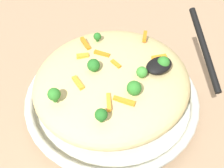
# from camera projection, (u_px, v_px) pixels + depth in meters

# --- Properties ---
(ground_plane) EXTENTS (2.40, 2.40, 0.00)m
(ground_plane) POSITION_uv_depth(u_px,v_px,m) (112.00, 106.00, 0.69)
(ground_plane) COLOR #9E7F60
(serving_bowl) EXTENTS (0.37, 0.37, 0.04)m
(serving_bowl) POSITION_uv_depth(u_px,v_px,m) (112.00, 100.00, 0.67)
(serving_bowl) COLOR silver
(serving_bowl) RESTS_ON ground_plane
(pasta_mound) EXTENTS (0.32, 0.31, 0.09)m
(pasta_mound) POSITION_uv_depth(u_px,v_px,m) (112.00, 82.00, 0.63)
(pasta_mound) COLOR #D1BA7A
(pasta_mound) RESTS_ON serving_bowl
(carrot_piece_0) EXTENTS (0.03, 0.04, 0.01)m
(carrot_piece_0) POSITION_uv_depth(u_px,v_px,m) (124.00, 101.00, 0.54)
(carrot_piece_0) COLOR orange
(carrot_piece_0) RESTS_ON pasta_mound
(carrot_piece_1) EXTENTS (0.03, 0.02, 0.01)m
(carrot_piece_1) POSITION_uv_depth(u_px,v_px,m) (159.00, 58.00, 0.62)
(carrot_piece_1) COLOR orange
(carrot_piece_1) RESTS_ON pasta_mound
(carrot_piece_2) EXTENTS (0.03, 0.03, 0.01)m
(carrot_piece_2) POSITION_uv_depth(u_px,v_px,m) (109.00, 102.00, 0.54)
(carrot_piece_2) COLOR orange
(carrot_piece_2) RESTS_ON pasta_mound
(carrot_piece_3) EXTENTS (0.01, 0.04, 0.01)m
(carrot_piece_3) POSITION_uv_depth(u_px,v_px,m) (78.00, 83.00, 0.57)
(carrot_piece_3) COLOR orange
(carrot_piece_3) RESTS_ON pasta_mound
(carrot_piece_4) EXTENTS (0.03, 0.02, 0.01)m
(carrot_piece_4) POSITION_uv_depth(u_px,v_px,m) (83.00, 56.00, 0.61)
(carrot_piece_4) COLOR orange
(carrot_piece_4) RESTS_ON pasta_mound
(carrot_piece_5) EXTENTS (0.03, 0.03, 0.01)m
(carrot_piece_5) POSITION_uv_depth(u_px,v_px,m) (145.00, 36.00, 0.66)
(carrot_piece_5) COLOR orange
(carrot_piece_5) RESTS_ON pasta_mound
(carrot_piece_6) EXTENTS (0.01, 0.02, 0.01)m
(carrot_piece_6) POSITION_uv_depth(u_px,v_px,m) (116.00, 64.00, 0.60)
(carrot_piece_6) COLOR orange
(carrot_piece_6) RESTS_ON pasta_mound
(carrot_piece_7) EXTENTS (0.02, 0.03, 0.01)m
(carrot_piece_7) POSITION_uv_depth(u_px,v_px,m) (102.00, 54.00, 0.62)
(carrot_piece_7) COLOR orange
(carrot_piece_7) RESTS_ON pasta_mound
(carrot_piece_8) EXTENTS (0.02, 0.04, 0.01)m
(carrot_piece_8) POSITION_uv_depth(u_px,v_px,m) (85.00, 44.00, 0.64)
(carrot_piece_8) COLOR orange
(carrot_piece_8) RESTS_ON pasta_mound
(broccoli_floret_0) EXTENTS (0.02, 0.02, 0.03)m
(broccoli_floret_0) POSITION_uv_depth(u_px,v_px,m) (94.00, 65.00, 0.58)
(broccoli_floret_0) COLOR #205B1C
(broccoli_floret_0) RESTS_ON pasta_mound
(broccoli_floret_1) EXTENTS (0.02, 0.02, 0.03)m
(broccoli_floret_1) POSITION_uv_depth(u_px,v_px,m) (54.00, 95.00, 0.53)
(broccoli_floret_1) COLOR #296820
(broccoli_floret_1) RESTS_ON pasta_mound
(broccoli_floret_2) EXTENTS (0.03, 0.03, 0.03)m
(broccoli_floret_2) POSITION_uv_depth(u_px,v_px,m) (134.00, 88.00, 0.54)
(broccoli_floret_2) COLOR #296820
(broccoli_floret_2) RESTS_ON pasta_mound
(broccoli_floret_3) EXTENTS (0.02, 0.02, 0.03)m
(broccoli_floret_3) POSITION_uv_depth(u_px,v_px,m) (163.00, 63.00, 0.59)
(broccoli_floret_3) COLOR #296820
(broccoli_floret_3) RESTS_ON pasta_mound
(broccoli_floret_4) EXTENTS (0.02, 0.02, 0.02)m
(broccoli_floret_4) POSITION_uv_depth(u_px,v_px,m) (97.00, 37.00, 0.65)
(broccoli_floret_4) COLOR #205B1C
(broccoli_floret_4) RESTS_ON pasta_mound
(broccoli_floret_5) EXTENTS (0.02, 0.02, 0.03)m
(broccoli_floret_5) POSITION_uv_depth(u_px,v_px,m) (101.00, 115.00, 0.51)
(broccoli_floret_5) COLOR #205B1C
(broccoli_floret_5) RESTS_ON pasta_mound
(broccoli_floret_6) EXTENTS (0.02, 0.02, 0.02)m
(broccoli_floret_6) POSITION_uv_depth(u_px,v_px,m) (142.00, 72.00, 0.57)
(broccoli_floret_6) COLOR #377928
(broccoli_floret_6) RESTS_ON pasta_mound
(serving_spoon) EXTENTS (0.15, 0.16, 0.07)m
(serving_spoon) POSITION_uv_depth(u_px,v_px,m) (177.00, 59.00, 0.58)
(serving_spoon) COLOR black
(serving_spoon) RESTS_ON pasta_mound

